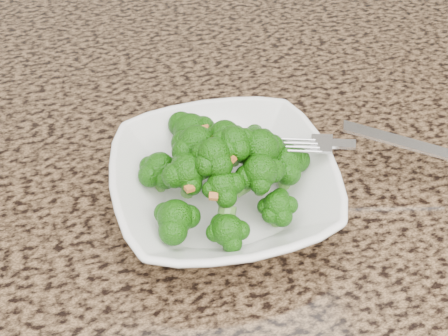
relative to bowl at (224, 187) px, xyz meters
name	(u,v)px	position (x,y,z in m)	size (l,w,h in m)	color
granite_counter	(77,258)	(-0.14, -0.02, -0.04)	(1.64, 1.04, 0.03)	brown
bowl	(224,187)	(0.00, 0.00, 0.00)	(0.21, 0.21, 0.05)	white
broccoli_pile	(224,142)	(0.00, 0.00, 0.06)	(0.18, 0.18, 0.06)	#1A5C0A
garlic_topping	(224,111)	(0.00, 0.00, 0.09)	(0.11, 0.11, 0.01)	#C2712F
fork	(347,143)	(0.12, 0.00, 0.03)	(0.20, 0.03, 0.01)	silver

